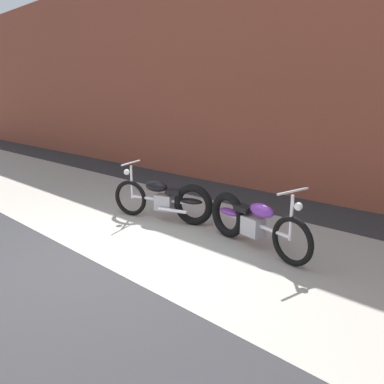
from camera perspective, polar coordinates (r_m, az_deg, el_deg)
name	(u,v)px	position (r m, az deg, el deg)	size (l,w,h in m)	color
ground_plane	(96,262)	(5.39, -14.29, -10.25)	(80.00, 80.00, 0.00)	#2D2D30
sidewalk_slab	(185,230)	(6.41, -1.01, -5.75)	(36.00, 3.50, 0.01)	#9E998E
brick_building_wall	(296,63)	(8.86, 15.49, 18.23)	(36.00, 0.50, 5.76)	brown
motorcycle_black	(168,200)	(6.76, -3.61, -1.18)	(1.94, 0.85, 1.03)	black
motorcycle_purple	(250,221)	(5.69, 8.68, -4.33)	(1.99, 0.70, 1.03)	black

